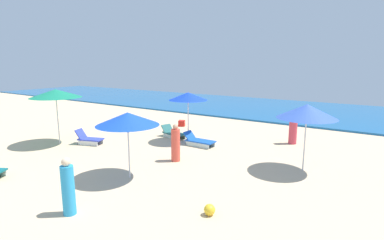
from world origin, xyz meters
The scene contains 14 objects.
ocean centered at (0.00, 23.89, 0.06)m, with size 60.00×12.22×0.12m, color #175A99.
umbrella_1 centered at (6.07, 5.87, 2.08)m, with size 2.13×2.13×2.30m.
umbrella_2 centered at (4.98, 11.00, 2.29)m, with size 1.91×1.91×2.49m.
lounge_chair_2_0 centered at (3.82, 11.26, 0.23)m, with size 1.58×0.96×0.61m.
lounge_chair_2_1 centered at (5.84, 10.64, 0.25)m, with size 1.51×0.65×0.64m.
umbrella_3 centered at (0.01, 7.10, 2.48)m, with size 2.38×2.38×2.68m.
lounge_chair_3_0 centered at (1.26, 7.86, 0.27)m, with size 1.39×0.94×0.73m.
umbrella_4 centered at (10.87, 9.92, 2.22)m, with size 2.12×2.12×2.48m.
beachgoer_0 centered at (6.61, 3.16, 0.72)m, with size 0.47×0.47×1.55m.
beachgoer_1 centered at (6.29, 8.22, 0.70)m, with size 0.49×0.49×1.52m.
beachgoer_2 centered at (9.46, 13.53, 0.79)m, with size 0.46×0.46×1.71m.
cooler_box_0 centered at (2.49, 13.88, 0.18)m, with size 0.47×0.39×0.35m, color red.
beach_ball_1 centered at (9.69, 5.16, 0.15)m, with size 0.30×0.30×0.30m, color yellow.
cooler_box_2 centered at (-0.41, 11.83, 0.21)m, with size 0.50×0.35×0.41m, color #315BB6.
Camera 1 is at (13.38, -1.14, 3.93)m, focal length 28.24 mm.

